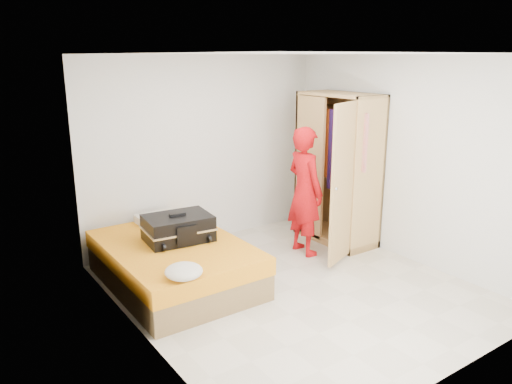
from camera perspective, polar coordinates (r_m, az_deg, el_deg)
room at (r=5.40m, az=4.58°, el=1.54°), size 4.00×4.02×2.60m
bed at (r=5.92m, az=-9.27°, el=-8.06°), size 1.42×2.02×0.50m
wardrobe at (r=7.03m, az=9.34°, el=2.09°), size 1.14×1.40×2.10m
person at (r=6.61m, az=5.60°, el=0.10°), size 0.44×0.64×1.71m
suitcase at (r=5.88m, az=-8.88°, el=-4.09°), size 0.82×0.64×0.33m
round_cushion at (r=4.92m, az=-8.26°, el=-8.96°), size 0.37×0.37×0.14m
pillow at (r=6.62m, az=-11.16°, el=-2.87°), size 0.55×0.28×0.10m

